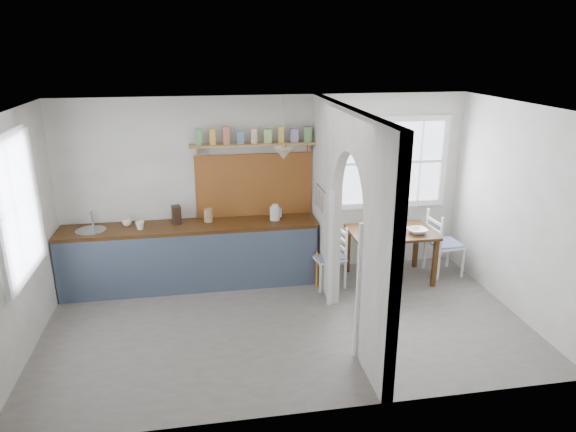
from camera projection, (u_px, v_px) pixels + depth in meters
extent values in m
cube|color=slate|center=(287.00, 324.00, 6.28)|extent=(5.80, 3.20, 0.01)
cube|color=silver|center=(287.00, 109.00, 5.45)|extent=(5.80, 3.20, 0.01)
cube|color=silver|center=(268.00, 187.00, 7.36)|extent=(5.80, 0.01, 2.60)
cube|color=silver|center=(318.00, 286.00, 4.37)|extent=(5.80, 0.01, 2.60)
cube|color=silver|center=(16.00, 239.00, 5.40)|extent=(0.01, 3.20, 2.60)
cube|color=silver|center=(518.00, 211.00, 6.33)|extent=(0.01, 3.20, 2.60)
cube|color=silver|center=(381.00, 261.00, 4.86)|extent=(0.12, 0.80, 2.60)
cube|color=silver|center=(326.00, 197.00, 6.91)|extent=(0.12, 1.20, 2.60)
cube|color=silver|center=(354.00, 159.00, 5.55)|extent=(0.12, 1.20, 1.05)
cube|color=#4A2F14|center=(190.00, 227.00, 7.04)|extent=(3.50, 0.60, 0.05)
cube|color=#445062|center=(192.00, 265.00, 6.91)|extent=(3.50, 0.03, 0.85)
cube|color=#302015|center=(192.00, 255.00, 7.23)|extent=(3.46, 0.45, 0.85)
cylinder|color=#AAB0B8|center=(91.00, 231.00, 6.82)|extent=(0.40, 0.40, 0.02)
cube|color=#965822|center=(254.00, 185.00, 7.29)|extent=(1.65, 0.03, 0.90)
cube|color=#B2854D|center=(254.00, 144.00, 7.02)|extent=(1.75, 0.20, 0.03)
cube|color=#559151|center=(198.00, 138.00, 6.87)|extent=(0.09, 0.09, 0.18)
cube|color=gold|center=(212.00, 138.00, 6.90)|extent=(0.09, 0.09, 0.18)
cube|color=#A8593C|center=(226.00, 137.00, 6.93)|extent=(0.09, 0.09, 0.18)
cube|color=slate|center=(240.00, 137.00, 6.96)|extent=(0.09, 0.09, 0.18)
cube|color=tan|center=(254.00, 137.00, 6.99)|extent=(0.09, 0.09, 0.18)
cube|color=#7EA955|center=(267.00, 136.00, 7.02)|extent=(0.09, 0.09, 0.18)
cube|color=gold|center=(281.00, 136.00, 7.05)|extent=(0.09, 0.09, 0.18)
cube|color=gray|center=(294.00, 135.00, 7.08)|extent=(0.09, 0.09, 0.18)
cube|color=#559151|center=(307.00, 135.00, 7.10)|extent=(0.09, 0.09, 0.18)
cone|color=beige|center=(284.00, 153.00, 6.78)|extent=(0.26, 0.26, 0.16)
cylinder|color=#AAB0B8|center=(321.00, 188.00, 6.76)|extent=(0.02, 0.50, 0.02)
imported|color=white|center=(140.00, 225.00, 6.84)|extent=(0.16, 0.16, 0.11)
imported|color=white|center=(127.00, 222.00, 6.98)|extent=(0.14, 0.14, 0.10)
cube|color=#302015|center=(177.00, 215.00, 7.06)|extent=(0.14, 0.18, 0.25)
cylinder|color=tan|center=(208.00, 215.00, 7.13)|extent=(0.15, 0.15, 0.18)
cube|color=#A11943|center=(316.00, 267.00, 7.20)|extent=(0.02, 0.03, 0.51)
cube|color=orange|center=(317.00, 271.00, 7.16)|extent=(0.02, 0.03, 0.54)
imported|color=white|center=(417.00, 231.00, 7.17)|extent=(0.28, 0.28, 0.07)
imported|color=#619B68|center=(389.00, 232.00, 7.09)|extent=(0.12, 0.12, 0.09)
cylinder|color=black|center=(367.00, 235.00, 7.09)|extent=(0.19, 0.19, 0.01)
imported|color=#7D4D82|center=(390.00, 221.00, 7.38)|extent=(0.22, 0.22, 0.19)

